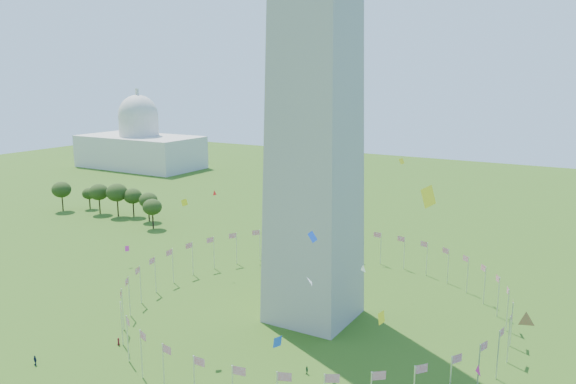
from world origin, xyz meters
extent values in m
cylinder|color=silver|center=(40.00, 50.00, 4.50)|extent=(0.24, 0.24, 9.00)
cylinder|color=silver|center=(39.39, 56.95, 4.50)|extent=(0.24, 0.24, 9.00)
cylinder|color=silver|center=(37.59, 63.68, 4.50)|extent=(0.24, 0.24, 9.00)
cylinder|color=silver|center=(34.64, 70.00, 4.50)|extent=(0.24, 0.24, 9.00)
cylinder|color=silver|center=(30.64, 75.71, 4.50)|extent=(0.24, 0.24, 9.00)
cylinder|color=silver|center=(25.71, 80.64, 4.50)|extent=(0.24, 0.24, 9.00)
cylinder|color=silver|center=(20.00, 84.64, 4.50)|extent=(0.24, 0.24, 9.00)
cylinder|color=silver|center=(13.68, 87.59, 4.50)|extent=(0.24, 0.24, 9.00)
cylinder|color=silver|center=(6.95, 89.39, 4.50)|extent=(0.24, 0.24, 9.00)
cylinder|color=silver|center=(0.00, 90.00, 4.50)|extent=(0.24, 0.24, 9.00)
cylinder|color=silver|center=(-6.95, 89.39, 4.50)|extent=(0.24, 0.24, 9.00)
cylinder|color=silver|center=(-13.68, 87.59, 4.50)|extent=(0.24, 0.24, 9.00)
cylinder|color=silver|center=(-20.00, 84.64, 4.50)|extent=(0.24, 0.24, 9.00)
cylinder|color=silver|center=(-25.71, 80.64, 4.50)|extent=(0.24, 0.24, 9.00)
cylinder|color=silver|center=(-30.64, 75.71, 4.50)|extent=(0.24, 0.24, 9.00)
cylinder|color=silver|center=(-34.64, 70.00, 4.50)|extent=(0.24, 0.24, 9.00)
cylinder|color=silver|center=(-37.59, 63.68, 4.50)|extent=(0.24, 0.24, 9.00)
cylinder|color=silver|center=(-39.39, 56.95, 4.50)|extent=(0.24, 0.24, 9.00)
cylinder|color=silver|center=(-40.00, 50.00, 4.50)|extent=(0.24, 0.24, 9.00)
cylinder|color=silver|center=(-39.39, 43.05, 4.50)|extent=(0.24, 0.24, 9.00)
cylinder|color=silver|center=(-37.59, 36.32, 4.50)|extent=(0.24, 0.24, 9.00)
cylinder|color=silver|center=(-34.64, 30.00, 4.50)|extent=(0.24, 0.24, 9.00)
cylinder|color=silver|center=(-30.64, 24.29, 4.50)|extent=(0.24, 0.24, 9.00)
cylinder|color=silver|center=(-25.71, 19.36, 4.50)|extent=(0.24, 0.24, 9.00)
cylinder|color=silver|center=(-20.00, 15.36, 4.50)|extent=(0.24, 0.24, 9.00)
cylinder|color=silver|center=(-13.68, 12.41, 4.50)|extent=(0.24, 0.24, 9.00)
cylinder|color=silver|center=(-6.95, 10.61, 4.50)|extent=(0.24, 0.24, 9.00)
cylinder|color=silver|center=(0.00, 10.00, 4.50)|extent=(0.24, 0.24, 9.00)
cylinder|color=silver|center=(34.64, 30.00, 4.50)|extent=(0.24, 0.24, 9.00)
cylinder|color=silver|center=(37.59, 36.32, 4.50)|extent=(0.24, 0.24, 9.00)
cylinder|color=silver|center=(39.39, 43.05, 4.50)|extent=(0.24, 0.24, 9.00)
imported|color=#5B1418|center=(-26.52, 18.97, 0.74)|extent=(0.84, 0.86, 1.47)
imported|color=#1C462D|center=(10.32, 27.95, 0.75)|extent=(1.03, 0.97, 1.50)
imported|color=#1B2340|center=(-33.74, 5.86, 0.92)|extent=(1.17, 0.82, 1.85)
plane|color=white|center=(9.02, 31.37, 15.84)|extent=(1.56, 2.45, 1.99)
plane|color=yellow|center=(37.82, 1.44, 39.92)|extent=(2.21, 0.87, 2.35)
plane|color=yellow|center=(-15.75, 27.40, 28.08)|extent=(0.64, 1.70, 1.64)
plane|color=red|center=(-35.94, 62.52, 21.31)|extent=(0.24, 1.73, 1.72)
plane|color=red|center=(-2.87, 44.13, 22.93)|extent=(1.33, 0.37, 1.37)
plane|color=blue|center=(9.64, 30.93, 24.24)|extent=(2.13, 0.94, 1.93)
plane|color=yellow|center=(17.39, 53.33, 35.08)|extent=(0.70, 1.22, 1.30)
plane|color=yellow|center=(31.16, 7.73, 23.30)|extent=(0.73, 1.53, 1.69)
plane|color=#CC2699|center=(38.47, 31.03, 7.16)|extent=(1.12, 1.37, 1.77)
plane|color=blue|center=(5.21, 26.45, 5.47)|extent=(2.16, 1.34, 2.22)
plane|color=#CC2699|center=(-59.58, 53.43, 5.00)|extent=(0.43, 1.57, 1.60)
plane|color=white|center=(20.77, 27.02, 21.60)|extent=(1.06, 0.64, 1.21)
plane|color=#CC2699|center=(44.96, 27.25, 18.39)|extent=(2.19, 1.37, 1.91)
ellipsoid|color=#2F4717|center=(-129.21, 87.07, 5.64)|extent=(7.22, 7.22, 11.29)
ellipsoid|color=#2F4717|center=(-122.85, 94.67, 4.12)|extent=(5.28, 5.28, 8.25)
ellipsoid|color=#2F4717|center=(-113.10, 91.07, 5.65)|extent=(7.23, 7.23, 11.30)
ellipsoid|color=#2F4717|center=(-104.02, 91.62, 6.11)|extent=(7.82, 7.82, 12.21)
ellipsoid|color=#2F4717|center=(-98.88, 94.41, 5.24)|extent=(6.70, 6.70, 10.47)
ellipsoid|color=#2F4717|center=(-89.01, 92.21, 5.17)|extent=(6.62, 6.62, 10.34)
ellipsoid|color=#2F4717|center=(-80.81, 85.62, 5.10)|extent=(6.53, 6.53, 10.20)
camera|label=1|loc=(52.91, -51.47, 51.46)|focal=35.00mm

